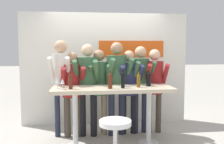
% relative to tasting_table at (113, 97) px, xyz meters
% --- Properties ---
extents(back_wall, '(3.65, 0.12, 2.43)m').
position_rel_tasting_table_xyz_m(back_wall, '(0.01, 1.33, 0.37)').
color(back_wall, silver).
rests_on(back_wall, ground_plane).
extents(tasting_table, '(2.05, 0.65, 1.01)m').
position_rel_tasting_table_xyz_m(tasting_table, '(0.00, 0.00, 0.00)').
color(tasting_table, beige).
rests_on(tasting_table, ground_plane).
extents(bar_stool, '(0.48, 0.48, 0.65)m').
position_rel_tasting_table_xyz_m(bar_stool, '(-0.05, -0.72, -0.41)').
color(bar_stool, silver).
rests_on(bar_stool, ground_plane).
extents(person_far_left, '(0.40, 0.54, 1.82)m').
position_rel_tasting_table_xyz_m(person_far_left, '(-0.90, 0.54, 0.30)').
color(person_far_left, '#23283D').
rests_on(person_far_left, ground_plane).
extents(person_left, '(0.47, 0.56, 1.60)m').
position_rel_tasting_table_xyz_m(person_left, '(-0.69, 0.51, 0.14)').
color(person_left, '#473D33').
rests_on(person_left, ground_plane).
extents(person_center_left, '(0.52, 0.62, 1.75)m').
position_rel_tasting_table_xyz_m(person_center_left, '(-0.41, 0.50, 0.23)').
color(person_center_left, black).
rests_on(person_center_left, ground_plane).
extents(person_center, '(0.41, 0.52, 1.64)m').
position_rel_tasting_table_xyz_m(person_center, '(-0.19, 0.57, 0.17)').
color(person_center, gray).
rests_on(person_center, ground_plane).
extents(person_center_right, '(0.52, 0.63, 1.78)m').
position_rel_tasting_table_xyz_m(person_center_right, '(0.14, 0.51, 0.26)').
color(person_center_right, '#23283D').
rests_on(person_center_right, ground_plane).
extents(person_right, '(0.46, 0.54, 1.63)m').
position_rel_tasting_table_xyz_m(person_right, '(0.38, 0.55, 0.15)').
color(person_right, black).
rests_on(person_right, ground_plane).
extents(person_far_right, '(0.45, 0.56, 1.71)m').
position_rel_tasting_table_xyz_m(person_far_right, '(0.62, 0.58, 0.22)').
color(person_far_right, '#23283D').
rests_on(person_far_right, ground_plane).
extents(person_rightmost, '(0.42, 0.52, 1.65)m').
position_rel_tasting_table_xyz_m(person_rightmost, '(0.89, 0.54, 0.17)').
color(person_rightmost, '#473D33').
rests_on(person_rightmost, ground_plane).
extents(wine_bottle_0, '(0.07, 0.07, 0.30)m').
position_rel_tasting_table_xyz_m(wine_bottle_0, '(-0.06, -0.14, 0.30)').
color(wine_bottle_0, '#4C1E0F').
rests_on(wine_bottle_0, tasting_table).
extents(wine_bottle_1, '(0.08, 0.08, 0.28)m').
position_rel_tasting_table_xyz_m(wine_bottle_1, '(0.63, 0.04, 0.29)').
color(wine_bottle_1, black).
rests_on(wine_bottle_1, tasting_table).
extents(wine_bottle_2, '(0.06, 0.06, 0.28)m').
position_rel_tasting_table_xyz_m(wine_bottle_2, '(0.43, -0.06, 0.29)').
color(wine_bottle_2, brown).
rests_on(wine_bottle_2, tasting_table).
extents(wine_bottle_3, '(0.07, 0.07, 0.30)m').
position_rel_tasting_table_xyz_m(wine_bottle_3, '(-0.70, -0.11, 0.30)').
color(wine_bottle_3, '#4C1E0F').
rests_on(wine_bottle_3, tasting_table).
extents(wine_bottle_4, '(0.06, 0.06, 0.33)m').
position_rel_tasting_table_xyz_m(wine_bottle_4, '(0.15, -0.12, 0.31)').
color(wine_bottle_4, black).
rests_on(wine_bottle_4, tasting_table).
extents(wine_glass_0, '(0.07, 0.07, 0.18)m').
position_rel_tasting_table_xyz_m(wine_glass_0, '(-0.83, -0.12, 0.29)').
color(wine_glass_0, silver).
rests_on(wine_glass_0, tasting_table).
extents(wine_glass_1, '(0.07, 0.07, 0.18)m').
position_rel_tasting_table_xyz_m(wine_glass_1, '(-0.92, -0.04, 0.29)').
color(wine_glass_1, silver).
rests_on(wine_glass_1, tasting_table).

